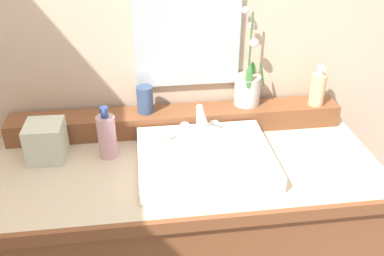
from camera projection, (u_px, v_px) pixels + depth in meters
wall_back at (171, 18)px, 1.67m from camera, size 3.32×0.20×2.55m
vanity_cabinet at (185, 249)px, 1.74m from camera, size 1.39×0.62×0.88m
back_ledge at (177, 120)px, 1.69m from camera, size 1.31×0.12×0.09m
sink_basin at (205, 161)px, 1.47m from camera, size 0.46×0.38×0.29m
soap_bar at (166, 135)px, 1.54m from camera, size 0.07×0.04×0.02m
potted_plant at (248, 85)px, 1.68m from camera, size 0.12×0.11×0.39m
soap_dispenser at (318, 89)px, 1.68m from camera, size 0.06×0.06×0.17m
tumbler_cup at (145, 100)px, 1.63m from camera, size 0.06×0.06×0.11m
lotion_bottle at (107, 136)px, 1.51m from camera, size 0.07×0.07×0.20m
tissue_box at (46, 141)px, 1.51m from camera, size 0.13×0.13×0.14m
mirror at (187, 22)px, 1.57m from camera, size 0.40×0.02×0.50m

